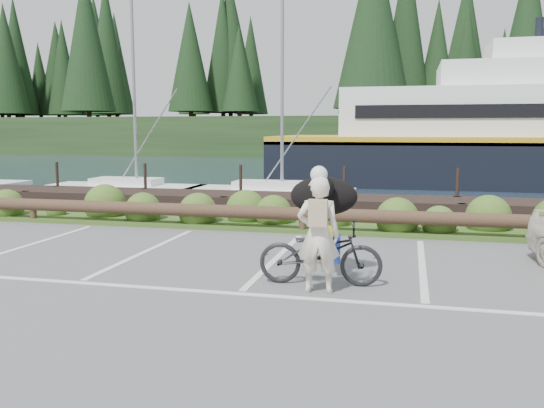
{
  "coord_description": "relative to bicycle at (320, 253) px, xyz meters",
  "views": [
    {
      "loc": [
        2.34,
        -8.12,
        2.36
      ],
      "look_at": [
        0.08,
        1.29,
        1.1
      ],
      "focal_mm": 38.0,
      "sensor_mm": 36.0,
      "label": 1
    }
  ],
  "objects": [
    {
      "name": "log_rail",
      "position": [
        -1.05,
        4.21,
        -0.49
      ],
      "size": [
        32.0,
        0.3,
        0.6
      ],
      "primitive_type": null,
      "color": "#443021",
      "rests_on": "ground"
    },
    {
      "name": "harbor_backdrop",
      "position": [
        -0.67,
        78.13,
        -0.49
      ],
      "size": [
        170.0,
        160.0,
        30.0
      ],
      "color": "#172638",
      "rests_on": "ground"
    },
    {
      "name": "cyclist",
      "position": [
        0.03,
        -0.44,
        0.36
      ],
      "size": [
        0.65,
        0.45,
        1.7
      ],
      "primitive_type": "imported",
      "rotation": [
        0.0,
        0.0,
        3.22
      ],
      "color": "#F1E6CC",
      "rests_on": "ground"
    },
    {
      "name": "vegetation_strip",
      "position": [
        -1.05,
        4.91,
        -0.44
      ],
      "size": [
        34.0,
        1.6,
        0.1
      ],
      "primitive_type": "cube",
      "color": "#3D5B21",
      "rests_on": "ground"
    },
    {
      "name": "ground",
      "position": [
        -1.05,
        -0.39,
        -0.49
      ],
      "size": [
        72.0,
        72.0,
        0.0
      ],
      "primitive_type": "plane",
      "color": "#545457"
    },
    {
      "name": "bicycle",
      "position": [
        0.0,
        0.0,
        0.0
      ],
      "size": [
        1.92,
        0.79,
        0.98
      ],
      "primitive_type": "imported",
      "rotation": [
        0.0,
        0.0,
        1.65
      ],
      "color": "black",
      "rests_on": "ground"
    },
    {
      "name": "dog",
      "position": [
        -0.05,
        0.6,
        0.8
      ],
      "size": [
        0.61,
        1.12,
        0.63
      ],
      "primitive_type": "ellipsoid",
      "rotation": [
        0.0,
        0.0,
        1.65
      ],
      "color": "black",
      "rests_on": "bicycle"
    }
  ]
}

